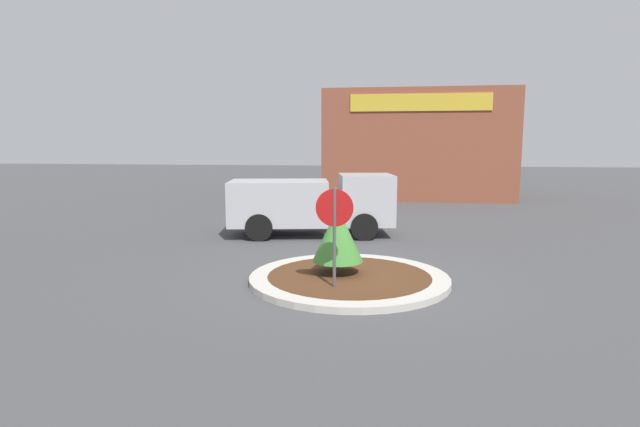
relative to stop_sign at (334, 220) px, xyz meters
The scene contains 6 objects.
ground_plane 1.84m from the stop_sign, 76.40° to the left, with size 120.00×120.00×0.00m, color #474749.
traffic_island 1.78m from the stop_sign, 76.40° to the left, with size 4.53×4.53×0.15m.
stop_sign is the anchor object (origin of this frame).
island_shrub 1.21m from the stop_sign, 92.54° to the left, with size 1.16×1.16×1.54m.
utility_truck 6.77m from the stop_sign, 103.28° to the left, with size 5.76×2.97×2.08m.
storefront_building 20.17m from the stop_sign, 82.72° to the left, with size 10.42×6.07×6.06m.
Camera 1 is at (0.91, -11.02, 3.12)m, focal length 28.00 mm.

